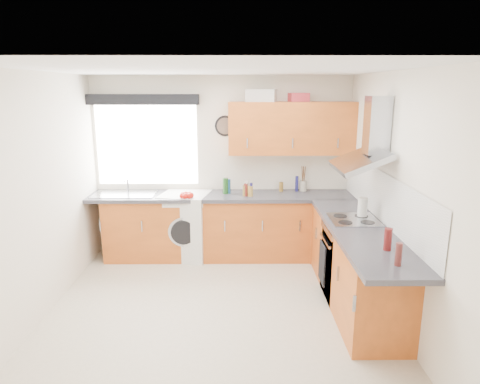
{
  "coord_description": "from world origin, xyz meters",
  "views": [
    {
      "loc": [
        0.21,
        -4.19,
        2.33
      ],
      "look_at": [
        0.25,
        0.85,
        1.1
      ],
      "focal_mm": 32.0,
      "sensor_mm": 36.0,
      "label": 1
    }
  ],
  "objects_px": {
    "upper_cabinets": "(291,128)",
    "washing_machine": "(186,225)",
    "oven": "(351,261)",
    "extractor_hood": "(368,143)"
  },
  "relations": [
    {
      "from": "upper_cabinets",
      "to": "washing_machine",
      "type": "xyz_separation_m",
      "value": [
        -1.45,
        -0.1,
        -1.34
      ]
    },
    {
      "from": "oven",
      "to": "upper_cabinets",
      "type": "distance_m",
      "value": 1.99
    },
    {
      "from": "upper_cabinets",
      "to": "washing_machine",
      "type": "bearing_deg",
      "value": -175.87
    },
    {
      "from": "oven",
      "to": "washing_machine",
      "type": "bearing_deg",
      "value": 148.66
    },
    {
      "from": "oven",
      "to": "washing_machine",
      "type": "distance_m",
      "value": 2.35
    },
    {
      "from": "oven",
      "to": "extractor_hood",
      "type": "distance_m",
      "value": 1.35
    },
    {
      "from": "extractor_hood",
      "to": "washing_machine",
      "type": "distance_m",
      "value": 2.76
    },
    {
      "from": "oven",
      "to": "upper_cabinets",
      "type": "height_order",
      "value": "upper_cabinets"
    },
    {
      "from": "extractor_hood",
      "to": "washing_machine",
      "type": "bearing_deg",
      "value": 149.88
    },
    {
      "from": "oven",
      "to": "upper_cabinets",
      "type": "xyz_separation_m",
      "value": [
        -0.55,
        1.32,
        1.38
      ]
    }
  ]
}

